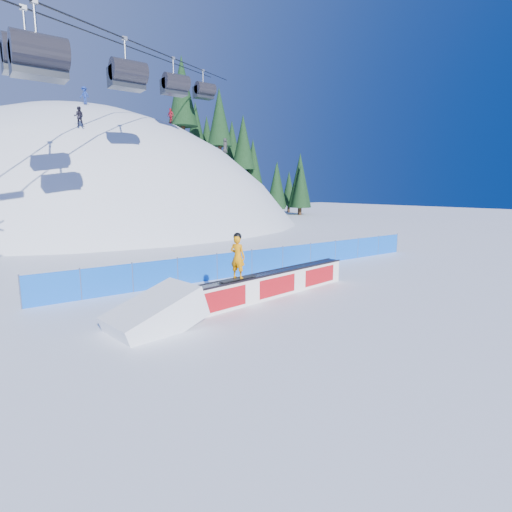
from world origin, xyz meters
TOP-DOWN VIEW (x-y plane):
  - ground at (0.00, 0.00)m, footprint 160.00×160.00m
  - snow_hill at (0.00, 42.00)m, footprint 64.00×64.00m
  - treeline at (26.36, 41.90)m, footprint 24.75×11.47m
  - safety_fence at (0.00, 4.50)m, footprint 22.05×0.05m
  - chairlift at (4.74, 27.49)m, footprint 40.80×41.70m
  - rail_box at (-2.79, 0.58)m, footprint 8.34×1.78m
  - snow_ramp at (-7.94, -0.17)m, footprint 3.07×2.17m
  - snowboarder at (-4.61, 0.31)m, footprint 1.63×0.67m
  - distant_skiers at (2.94, 30.42)m, footprint 17.46×8.64m

SIDE VIEW (x-z plane):
  - snow_hill at x=0.00m, z-range -50.00..14.00m
  - ground at x=0.00m, z-range 0.00..0.00m
  - snow_ramp at x=-7.94m, z-range -0.89..0.89m
  - rail_box at x=-2.79m, z-range -0.01..0.99m
  - safety_fence at x=0.00m, z-range -0.05..1.25m
  - snowboarder at x=-4.61m, z-range 0.99..2.66m
  - treeline at x=26.36m, z-range -1.15..17.72m
  - distant_skiers at x=2.94m, z-range 8.50..14.63m
  - chairlift at x=4.74m, z-range 5.89..27.89m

